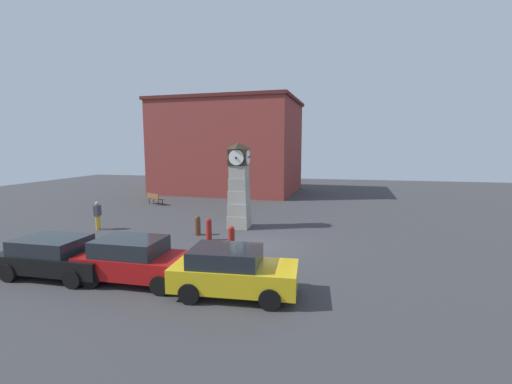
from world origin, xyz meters
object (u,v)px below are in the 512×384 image
Objects in this scene: clock_tower at (239,187)px; car_by_building at (233,271)px; car_navy_sedan at (58,256)px; car_near_tower at (136,260)px; bench at (155,198)px; pedestrian_near_bench at (98,214)px; bollard_mid_row at (209,229)px; bollard_near_tower at (198,225)px; bollard_far_row at (231,235)px.

clock_tower reaches higher than car_by_building.
car_near_tower is at bearing 1.61° from car_navy_sedan.
bench is at bearing 126.13° from car_by_building.
pedestrian_near_bench reaches higher than bench.
car_near_tower is 3.54m from car_by_building.
pedestrian_near_bench is (-6.83, 0.74, 0.34)m from bollard_mid_row.
pedestrian_near_bench is at bearing -179.17° from bollard_near_tower.
car_near_tower reaches higher than bollard_mid_row.
bollard_near_tower reaches higher than bench.
car_navy_sedan is at bearing -63.59° from pedestrian_near_bench.
car_by_building is at bearing -2.03° from car_navy_sedan.
clock_tower is 3.05× the size of pedestrian_near_bench.
car_by_building reaches higher than bollard_near_tower.
car_by_building is (1.60, -5.22, 0.30)m from bollard_far_row.
bollard_near_tower is 0.66× the size of pedestrian_near_bench.
clock_tower is 4.04m from bollard_far_row.
pedestrian_near_bench is at bearing -82.22° from bench.
bollard_near_tower is 10.89m from bench.
clock_tower is 1.23× the size of car_by_building.
car_by_building is (3.87, -6.64, 0.24)m from bollard_near_tower.
car_by_building is (2.18, -8.75, -1.57)m from clock_tower.
clock_tower reaches higher than bollard_near_tower.
car_by_building reaches higher than bollard_far_row.
pedestrian_near_bench reaches higher than bollard_near_tower.
bollard_far_row is at bearing 44.75° from car_navy_sedan.
bollard_near_tower is at bearing 138.51° from bollard_mid_row.
clock_tower is at bearing 103.98° from car_by_building.
bollard_mid_row is at bearing -48.85° from bench.
car_by_building is at bearing -76.02° from clock_tower.
bollard_far_row is 8.29m from pedestrian_near_bench.
car_near_tower and car_by_building have the same top height.
car_near_tower reaches higher than bollard_far_row.
car_navy_sedan is 7.06m from pedestrian_near_bench.
bollard_near_tower is at bearing 66.70° from car_navy_sedan.
clock_tower is 2.93× the size of bench.
clock_tower is 1.17× the size of car_navy_sedan.
bollard_mid_row is at bearing -41.49° from bollard_near_tower.
car_navy_sedan is at bearing -178.39° from car_near_tower.
clock_tower reaches higher than pedestrian_near_bench.
bollard_mid_row is 1.47m from bollard_far_row.
car_near_tower is at bearing -111.55° from bollard_far_row.
bollard_mid_row is 0.28× the size of car_near_tower.
pedestrian_near_bench is (-5.90, -0.09, 0.37)m from bollard_near_tower.
bollard_near_tower is at bearing 147.95° from bollard_far_row.
car_navy_sedan is at bearing -113.30° from bollard_near_tower.
bollard_mid_row is at bearing 116.76° from car_by_building.
bollard_mid_row is 12.12m from bench.
bench is (-4.29, 14.71, -0.19)m from car_navy_sedan.
car_near_tower is at bearing -63.22° from bench.
pedestrian_near_bench reaches higher than car_by_building.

